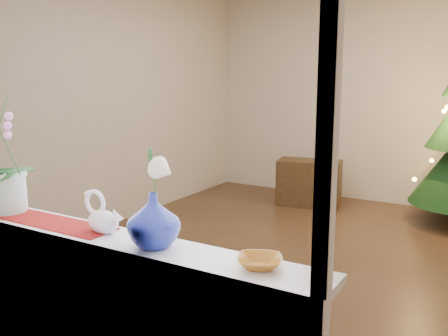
# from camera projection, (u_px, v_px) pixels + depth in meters

# --- Properties ---
(ground) EXTENTS (5.00, 5.00, 0.00)m
(ground) POSITION_uv_depth(u_px,v_px,m) (299.00, 260.00, 4.53)
(ground) COLOR #392517
(ground) RESTS_ON ground
(wall_back) EXTENTS (4.50, 0.10, 2.70)m
(wall_back) POSITION_uv_depth(u_px,v_px,m) (378.00, 98.00, 6.38)
(wall_back) COLOR beige
(wall_back) RESTS_ON ground
(wall_front) EXTENTS (4.50, 0.10, 2.70)m
(wall_front) POSITION_uv_depth(u_px,v_px,m) (85.00, 150.00, 2.17)
(wall_front) COLOR beige
(wall_front) RESTS_ON ground
(wall_left) EXTENTS (0.10, 5.00, 2.70)m
(wall_left) POSITION_uv_depth(u_px,v_px,m) (109.00, 103.00, 5.41)
(wall_left) COLOR beige
(wall_left) RESTS_ON ground
(windowsill) EXTENTS (2.20, 0.26, 0.04)m
(windowsill) POSITION_uv_depth(u_px,v_px,m) (111.00, 240.00, 2.36)
(windowsill) COLOR white
(windowsill) RESTS_ON window_apron
(window_frame) EXTENTS (2.22, 0.06, 1.60)m
(window_frame) POSITION_uv_depth(u_px,v_px,m) (86.00, 68.00, 2.13)
(window_frame) COLOR white
(window_frame) RESTS_ON windowsill
(runner) EXTENTS (0.70, 0.20, 0.01)m
(runner) POSITION_uv_depth(u_px,v_px,m) (56.00, 223.00, 2.55)
(runner) COLOR maroon
(runner) RESTS_ON windowsill
(orchid_pot) EXTENTS (0.32, 0.32, 0.71)m
(orchid_pot) POSITION_uv_depth(u_px,v_px,m) (1.00, 148.00, 2.69)
(orchid_pot) COLOR silver
(orchid_pot) RESTS_ON windowsill
(swan) EXTENTS (0.25, 0.16, 0.20)m
(swan) POSITION_uv_depth(u_px,v_px,m) (103.00, 213.00, 2.38)
(swan) COLOR silver
(swan) RESTS_ON windowsill
(blue_vase) EXTENTS (0.29, 0.29, 0.28)m
(blue_vase) POSITION_uv_depth(u_px,v_px,m) (153.00, 216.00, 2.19)
(blue_vase) COLOR navy
(blue_vase) RESTS_ON windowsill
(lily) EXTENTS (0.16, 0.09, 0.21)m
(lily) POSITION_uv_depth(u_px,v_px,m) (152.00, 161.00, 2.14)
(lily) COLOR silver
(lily) RESTS_ON blue_vase
(paperweight) EXTENTS (0.08, 0.08, 0.07)m
(paperweight) POSITION_uv_depth(u_px,v_px,m) (154.00, 239.00, 2.20)
(paperweight) COLOR silver
(paperweight) RESTS_ON windowsill
(amber_dish) EXTENTS (0.20, 0.20, 0.04)m
(amber_dish) POSITION_uv_depth(u_px,v_px,m) (260.00, 263.00, 1.97)
(amber_dish) COLOR #A2651F
(amber_dish) RESTS_ON windowsill
(side_table) EXTENTS (0.84, 0.54, 0.59)m
(side_table) POSITION_uv_depth(u_px,v_px,m) (309.00, 183.00, 6.35)
(side_table) COLOR black
(side_table) RESTS_ON ground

